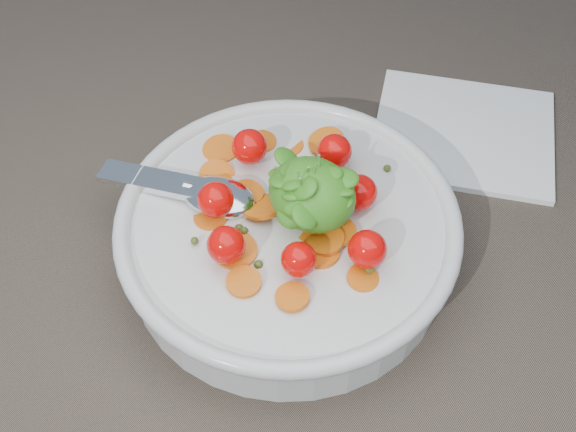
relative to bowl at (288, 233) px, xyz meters
The scene contains 3 objects.
ground 0.05m from the bowl, 115.85° to the left, with size 6.00×6.00×0.00m, color brown.
bowl is the anchor object (origin of this frame).
napkin 0.23m from the bowl, 77.48° to the left, with size 0.17×0.15×0.01m, color white.
Camera 1 is at (0.23, -0.31, 0.50)m, focal length 45.00 mm.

